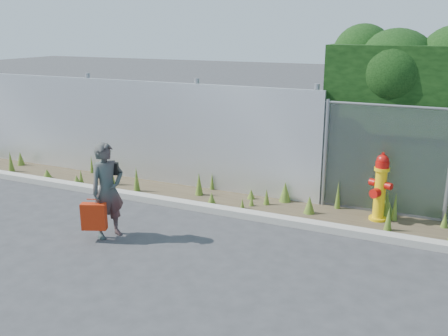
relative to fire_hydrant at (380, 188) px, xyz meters
name	(u,v)px	position (x,y,z in m)	size (l,w,h in m)	color
ground	(203,258)	(-2.13, -2.62, -0.60)	(80.00, 80.00, 0.00)	#333335
curb	(248,215)	(-2.13, -0.82, -0.54)	(16.00, 0.22, 0.12)	#A39F93
weed_strip	(254,198)	(-2.29, -0.12, -0.47)	(16.00, 1.33, 0.54)	#433726
corrugated_fence	(133,130)	(-5.38, 0.39, 0.50)	(8.50, 0.21, 2.30)	silver
fire_hydrant	(380,188)	(0.00, 0.00, 0.00)	(0.42, 0.37, 1.24)	yellow
woman	(107,190)	(-3.90, -2.51, 0.18)	(0.57, 0.38, 1.57)	#0F6259
red_tote_bag	(94,216)	(-4.00, -2.76, -0.19)	(0.39, 0.14, 0.51)	#B1230A
black_shoulder_bag	(110,169)	(-3.91, -2.40, 0.51)	(0.26, 0.11, 0.19)	black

